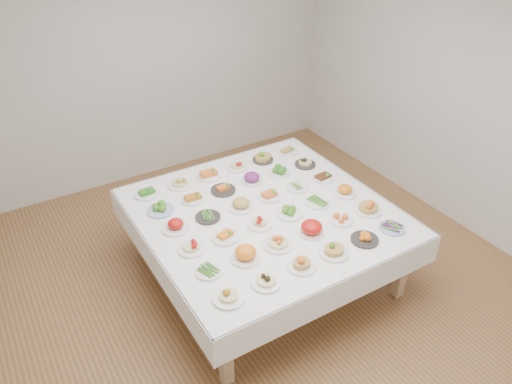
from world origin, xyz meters
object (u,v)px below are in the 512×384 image
display_table (264,217)px  dish_0 (229,294)px  dish_18 (176,224)px  dish_35 (288,150)px

display_table → dish_0: (-0.82, -0.82, 0.12)m
display_table → dish_18: (-0.81, 0.17, 0.12)m
display_table → dish_0: dish_0 is taller
dish_0 → dish_18: size_ratio=0.99×
dish_18 → dish_35: dish_18 is taller
dish_0 → dish_35: 2.33m
dish_18 → display_table: bearing=-11.8°
display_table → dish_18: size_ratio=9.12×
display_table → dish_0: bearing=-135.2°
dish_0 → dish_35: dish_0 is taller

